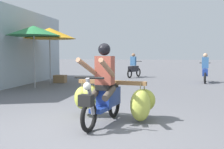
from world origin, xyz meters
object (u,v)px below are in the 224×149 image
at_px(motorbike_main_loaded, 108,96).
at_px(produce_crate, 60,79).
at_px(market_umbrella_further_along, 50,33).
at_px(motorbike_distant_ahead_left, 205,71).
at_px(motorbike_distant_ahead_right, 134,68).
at_px(market_umbrella_near_shop, 34,31).

height_order(motorbike_main_loaded, produce_crate, motorbike_main_loaded).
xyz_separation_m(market_umbrella_further_along, produce_crate, (0.23, 0.61, -2.11)).
relative_size(motorbike_distant_ahead_left, motorbike_distant_ahead_right, 1.05).
xyz_separation_m(motorbike_main_loaded, produce_crate, (-3.67, 6.83, -0.33)).
relative_size(motorbike_main_loaded, motorbike_distant_ahead_left, 1.18).
bearing_deg(market_umbrella_near_shop, motorbike_distant_ahead_right, 58.91).
height_order(motorbike_distant_ahead_right, produce_crate, motorbike_distant_ahead_right).
bearing_deg(motorbike_distant_ahead_right, market_umbrella_near_shop, -121.09).
bearing_deg(market_umbrella_near_shop, market_umbrella_further_along, 89.24).
distance_m(market_umbrella_further_along, produce_crate, 2.21).
bearing_deg(motorbike_main_loaded, market_umbrella_further_along, 122.07).
relative_size(motorbike_distant_ahead_right, produce_crate, 2.74).
xyz_separation_m(motorbike_distant_ahead_right, market_umbrella_near_shop, (-3.39, -5.62, 1.71)).
height_order(market_umbrella_near_shop, market_umbrella_further_along, market_umbrella_further_along).
xyz_separation_m(motorbike_distant_ahead_right, produce_crate, (-3.14, -3.48, -0.39)).
xyz_separation_m(motorbike_distant_ahead_left, produce_crate, (-6.76, -1.20, -0.39)).
bearing_deg(motorbike_distant_ahead_left, market_umbrella_further_along, -165.41).
bearing_deg(motorbike_main_loaded, motorbike_distant_ahead_right, 92.92).
height_order(motorbike_distant_ahead_left, produce_crate, motorbike_distant_ahead_left).
bearing_deg(market_umbrella_near_shop, produce_crate, 83.42).
bearing_deg(produce_crate, motorbike_main_loaded, -61.76).
xyz_separation_m(market_umbrella_near_shop, produce_crate, (0.25, 2.13, -2.10)).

